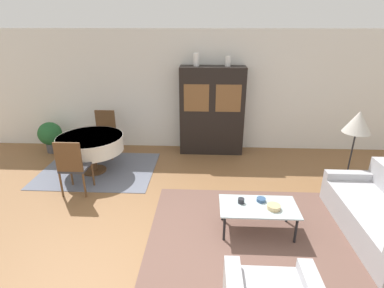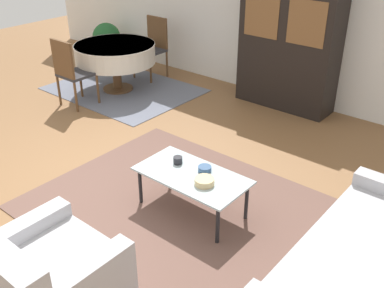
{
  "view_description": "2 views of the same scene",
  "coord_description": "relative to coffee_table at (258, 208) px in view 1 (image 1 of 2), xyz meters",
  "views": [
    {
      "loc": [
        0.42,
        -3.16,
        2.79
      ],
      "look_at": [
        0.2,
        1.4,
        0.95
      ],
      "focal_mm": 28.0,
      "sensor_mm": 36.0,
      "label": 1
    },
    {
      "loc": [
        3.48,
        -2.34,
        2.7
      ],
      "look_at": [
        1.18,
        0.43,
        0.75
      ],
      "focal_mm": 42.0,
      "sensor_mm": 36.0,
      "label": 2
    }
  ],
  "objects": [
    {
      "name": "coffee_table",
      "position": [
        0.0,
        0.0,
        0.0
      ],
      "size": [
        1.08,
        0.58,
        0.41
      ],
      "color": "black",
      "rests_on": "area_rug"
    },
    {
      "name": "vase_tall",
      "position": [
        -0.98,
        2.91,
        1.7
      ],
      "size": [
        0.12,
        0.12,
        0.27
      ],
      "color": "white",
      "rests_on": "display_cabinet"
    },
    {
      "name": "dining_chair_near",
      "position": [
        -3.0,
        0.88,
        0.19
      ],
      "size": [
        0.44,
        0.44,
        1.0
      ],
      "color": "brown",
      "rests_on": "dining_rug"
    },
    {
      "name": "ground_plane",
      "position": [
        -1.18,
        -0.43,
        -0.38
      ],
      "size": [
        14.0,
        14.0,
        0.0
      ],
      "primitive_type": "plane",
      "color": "brown"
    },
    {
      "name": "floor_lamp",
      "position": [
        1.82,
        1.38,
        0.83
      ],
      "size": [
        0.46,
        0.46,
        1.43
      ],
      "color": "black",
      "rests_on": "ground_plane"
    },
    {
      "name": "bowl",
      "position": [
        0.19,
        -0.06,
        0.07
      ],
      "size": [
        0.18,
        0.18,
        0.06
      ],
      "color": "tan",
      "rests_on": "coffee_table"
    },
    {
      "name": "bowl_small",
      "position": [
        0.05,
        0.13,
        0.06
      ],
      "size": [
        0.13,
        0.13,
        0.05
      ],
      "color": "#33517A",
      "rests_on": "coffee_table"
    },
    {
      "name": "potted_plant",
      "position": [
        -4.32,
        2.68,
        0.04
      ],
      "size": [
        0.53,
        0.53,
        0.71
      ],
      "color": "#4C4C51",
      "rests_on": "ground_plane"
    },
    {
      "name": "wall_back",
      "position": [
        -1.18,
        3.2,
        0.97
      ],
      "size": [
        10.0,
        0.06,
        2.7
      ],
      "color": "white",
      "rests_on": "ground_plane"
    },
    {
      "name": "dining_chair_far",
      "position": [
        -3.0,
        2.59,
        0.19
      ],
      "size": [
        0.44,
        0.44,
        1.0
      ],
      "rotation": [
        0.0,
        0.0,
        3.14
      ],
      "color": "brown",
      "rests_on": "dining_rug"
    },
    {
      "name": "dining_rug",
      "position": [
        -2.94,
        1.8,
        -0.38
      ],
      "size": [
        2.26,
        1.74,
        0.01
      ],
      "color": "slate",
      "rests_on": "ground_plane"
    },
    {
      "name": "area_rug",
      "position": [
        -0.08,
        -0.05,
        -0.38
      ],
      "size": [
        2.91,
        2.3,
        0.01
      ],
      "color": "brown",
      "rests_on": "ground_plane"
    },
    {
      "name": "display_cabinet",
      "position": [
        -0.63,
        2.91,
        0.59
      ],
      "size": [
        1.41,
        0.48,
        1.95
      ],
      "color": "black",
      "rests_on": "ground_plane"
    },
    {
      "name": "dining_table",
      "position": [
        -3.0,
        1.74,
        0.22
      ],
      "size": [
        1.26,
        1.26,
        0.75
      ],
      "color": "brown",
      "rests_on": "dining_rug"
    },
    {
      "name": "vase_short",
      "position": [
        -0.32,
        2.91,
        1.67
      ],
      "size": [
        0.11,
        0.11,
        0.21
      ],
      "color": "white",
      "rests_on": "display_cabinet"
    },
    {
      "name": "cup",
      "position": [
        -0.24,
        0.07,
        0.07
      ],
      "size": [
        0.09,
        0.09,
        0.07
      ],
      "color": "#232328",
      "rests_on": "coffee_table"
    }
  ]
}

